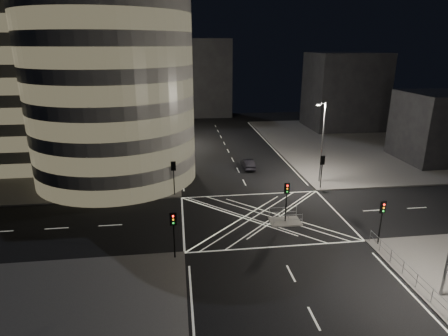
{
  "coord_description": "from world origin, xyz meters",
  "views": [
    {
      "loc": [
        -8.21,
        -33.8,
        16.67
      ],
      "look_at": [
        -2.97,
        7.19,
        3.0
      ],
      "focal_mm": 30.0,
      "sensor_mm": 36.0,
      "label": 1
    }
  ],
  "objects": [
    {
      "name": "traffic_signal_nr",
      "position": [
        8.8,
        -6.8,
        2.91
      ],
      "size": [
        0.55,
        0.22,
        4.0
      ],
      "color": "black",
      "rests_on": "sidewalk_near_right"
    },
    {
      "name": "traffic_signal_fl",
      "position": [
        -8.8,
        6.8,
        2.91
      ],
      "size": [
        0.55,
        0.22,
        4.0
      ],
      "color": "black",
      "rests_on": "sidewalk_far_left"
    },
    {
      "name": "traffic_signal_fr",
      "position": [
        8.8,
        6.8,
        2.91
      ],
      "size": [
        0.55,
        0.22,
        4.0
      ],
      "color": "black",
      "rests_on": "sidewalk_far_right"
    },
    {
      "name": "traffic_signal_island",
      "position": [
        2.0,
        -1.5,
        2.91
      ],
      "size": [
        0.55,
        0.22,
        4.0
      ],
      "color": "black",
      "rests_on": "central_island"
    },
    {
      "name": "tree_a",
      "position": [
        -10.5,
        9.0,
        4.59
      ],
      "size": [
        4.62,
        4.62,
        7.11
      ],
      "color": "black",
      "rests_on": "sidewalk_far_left"
    },
    {
      "name": "railing_near_right",
      "position": [
        8.3,
        -12.15,
        0.7
      ],
      "size": [
        0.06,
        11.7,
        1.1
      ],
      "primitive_type": "cube",
      "color": "slate",
      "rests_on": "sidewalk_near_right"
    },
    {
      "name": "office_tower_curved",
      "position": [
        -20.74,
        18.74,
        12.65
      ],
      "size": [
        30.0,
        29.0,
        27.2
      ],
      "color": "gray",
      "rests_on": "sidewalk_far_left"
    },
    {
      "name": "railing_island_south",
      "position": [
        2.0,
        -2.4,
        0.7
      ],
      "size": [
        2.8,
        0.06,
        1.1
      ],
      "primitive_type": "cube",
      "color": "slate",
      "rests_on": "central_island"
    },
    {
      "name": "tree_b",
      "position": [
        -10.5,
        15.0,
        5.16
      ],
      "size": [
        5.15,
        5.15,
        7.98
      ],
      "color": "black",
      "rests_on": "sidewalk_far_left"
    },
    {
      "name": "street_lamp_right_far",
      "position": [
        9.44,
        9.0,
        5.54
      ],
      "size": [
        1.25,
        0.25,
        10.0
      ],
      "color": "slate",
      "rests_on": "sidewalk_far_right"
    },
    {
      "name": "sidewalk_far_right",
      "position": [
        29.0,
        27.0,
        0.07
      ],
      "size": [
        42.0,
        42.0,
        0.15
      ],
      "primitive_type": "cube",
      "color": "#5A5754",
      "rests_on": "ground"
    },
    {
      "name": "office_block_rear",
      "position": [
        -22.0,
        42.0,
        11.15
      ],
      "size": [
        24.0,
        16.0,
        22.0
      ],
      "primitive_type": "cube",
      "color": "gray",
      "rests_on": "sidewalk_far_left"
    },
    {
      "name": "building_right_near",
      "position": [
        30.0,
        16.0,
        5.15
      ],
      "size": [
        10.0,
        10.0,
        10.0
      ],
      "primitive_type": "cube",
      "color": "black",
      "rests_on": "sidewalk_far_right"
    },
    {
      "name": "ground",
      "position": [
        0.0,
        0.0,
        0.0
      ],
      "size": [
        120.0,
        120.0,
        0.0
      ],
      "primitive_type": "plane",
      "color": "black",
      "rests_on": "ground"
    },
    {
      "name": "sedan",
      "position": [
        1.5,
        15.55,
        0.68
      ],
      "size": [
        1.49,
        4.16,
        1.37
      ],
      "primitive_type": "imported",
      "rotation": [
        0.0,
        0.0,
        3.15
      ],
      "color": "black",
      "rests_on": "ground"
    },
    {
      "name": "central_island",
      "position": [
        2.0,
        -1.5,
        0.07
      ],
      "size": [
        3.0,
        2.0,
        0.15
      ],
      "primitive_type": "cube",
      "color": "slate",
      "rests_on": "ground"
    },
    {
      "name": "tree_c",
      "position": [
        -10.5,
        21.0,
        4.13
      ],
      "size": [
        3.87,
        3.87,
        6.22
      ],
      "color": "black",
      "rests_on": "sidewalk_far_left"
    },
    {
      "name": "traffic_signal_nl",
      "position": [
        -8.8,
        -6.8,
        2.91
      ],
      "size": [
        0.55,
        0.22,
        4.0
      ],
      "color": "black",
      "rests_on": "sidewalk_near_left"
    },
    {
      "name": "building_right_far",
      "position": [
        26.0,
        40.0,
        7.65
      ],
      "size": [
        14.0,
        12.0,
        15.0
      ],
      "primitive_type": "cube",
      "color": "black",
      "rests_on": "sidewalk_far_right"
    },
    {
      "name": "railing_island_north",
      "position": [
        2.0,
        -0.6,
        0.7
      ],
      "size": [
        2.8,
        0.06,
        1.1
      ],
      "primitive_type": "cube",
      "color": "slate",
      "rests_on": "central_island"
    },
    {
      "name": "tree_e",
      "position": [
        -10.5,
        33.0,
        4.28
      ],
      "size": [
        4.55,
        4.55,
        6.76
      ],
      "color": "black",
      "rests_on": "sidewalk_far_left"
    },
    {
      "name": "sidewalk_far_left",
      "position": [
        -29.0,
        27.0,
        0.07
      ],
      "size": [
        42.0,
        42.0,
        0.15
      ],
      "primitive_type": "cube",
      "color": "#5A5754",
      "rests_on": "ground"
    },
    {
      "name": "tree_d",
      "position": [
        -10.5,
        27.0,
        4.79
      ],
      "size": [
        4.93,
        4.93,
        7.48
      ],
      "color": "black",
      "rests_on": "sidewalk_far_left"
    },
    {
      "name": "street_lamp_left_far",
      "position": [
        -9.44,
        30.0,
        5.54
      ],
      "size": [
        1.25,
        0.25,
        10.0
      ],
      "color": "slate",
      "rests_on": "sidewalk_far_left"
    },
    {
      "name": "street_lamp_left_near",
      "position": [
        -9.44,
        12.0,
        5.54
      ],
      "size": [
        1.25,
        0.25,
        10.0
      ],
      "color": "slate",
      "rests_on": "sidewalk_far_left"
    },
    {
      "name": "building_far_end",
      "position": [
        -4.0,
        58.0,
        9.0
      ],
      "size": [
        18.0,
        8.0,
        18.0
      ],
      "primitive_type": "cube",
      "color": "black",
      "rests_on": "ground"
    }
  ]
}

